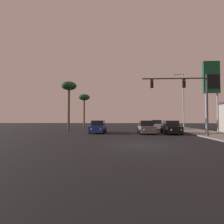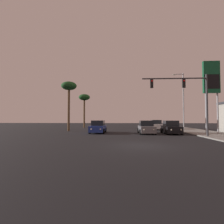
{
  "view_description": "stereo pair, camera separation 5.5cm",
  "coord_description": "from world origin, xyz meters",
  "px_view_note": "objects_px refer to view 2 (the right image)",
  "views": [
    {
      "loc": [
        -1.52,
        -12.84,
        1.96
      ],
      "look_at": [
        -2.87,
        14.28,
        2.95
      ],
      "focal_mm": 28.0,
      "sensor_mm": 36.0,
      "label": 1
    },
    {
      "loc": [
        -1.47,
        -12.83,
        1.96
      ],
      "look_at": [
        -2.87,
        14.28,
        2.95
      ],
      "focal_mm": 28.0,
      "sensor_mm": 36.0,
      "label": 2
    }
  ],
  "objects_px": {
    "car_black": "(171,128)",
    "palm_tree_near": "(69,88)",
    "car_blue": "(98,127)",
    "gas_station_sign": "(211,81)",
    "traffic_light_mast": "(188,92)",
    "car_grey": "(146,128)",
    "palm_tree_mid": "(84,99)",
    "car_white": "(156,125)",
    "street_lamp": "(183,98)"
  },
  "relations": [
    {
      "from": "car_white",
      "to": "street_lamp",
      "type": "relative_size",
      "value": 0.48
    },
    {
      "from": "car_black",
      "to": "car_white",
      "type": "bearing_deg",
      "value": -86.95
    },
    {
      "from": "car_black",
      "to": "traffic_light_mast",
      "type": "xyz_separation_m",
      "value": [
        0.75,
        -3.9,
        3.94
      ]
    },
    {
      "from": "car_black",
      "to": "street_lamp",
      "type": "bearing_deg",
      "value": -120.73
    },
    {
      "from": "traffic_light_mast",
      "to": "street_lamp",
      "type": "height_order",
      "value": "street_lamp"
    },
    {
      "from": "car_blue",
      "to": "palm_tree_near",
      "type": "height_order",
      "value": "palm_tree_near"
    },
    {
      "from": "palm_tree_near",
      "to": "street_lamp",
      "type": "bearing_deg",
      "value": 3.58
    },
    {
      "from": "traffic_light_mast",
      "to": "palm_tree_mid",
      "type": "distance_m",
      "value": 23.49
    },
    {
      "from": "car_black",
      "to": "gas_station_sign",
      "type": "height_order",
      "value": "gas_station_sign"
    },
    {
      "from": "car_black",
      "to": "street_lamp",
      "type": "height_order",
      "value": "street_lamp"
    },
    {
      "from": "car_white",
      "to": "gas_station_sign",
      "type": "relative_size",
      "value": 0.48
    },
    {
      "from": "car_blue",
      "to": "street_lamp",
      "type": "relative_size",
      "value": 0.48
    },
    {
      "from": "gas_station_sign",
      "to": "palm_tree_near",
      "type": "xyz_separation_m",
      "value": [
        -19.45,
        4.61,
        0.07
      ]
    },
    {
      "from": "street_lamp",
      "to": "palm_tree_near",
      "type": "height_order",
      "value": "street_lamp"
    },
    {
      "from": "car_blue",
      "to": "palm_tree_near",
      "type": "bearing_deg",
      "value": -31.62
    },
    {
      "from": "car_black",
      "to": "gas_station_sign",
      "type": "xyz_separation_m",
      "value": [
        4.92,
        -0.45,
        5.86
      ]
    },
    {
      "from": "car_blue",
      "to": "car_black",
      "type": "relative_size",
      "value": 1.0
    },
    {
      "from": "street_lamp",
      "to": "palm_tree_near",
      "type": "distance_m",
      "value": 17.98
    },
    {
      "from": "street_lamp",
      "to": "palm_tree_mid",
      "type": "distance_m",
      "value": 19.71
    },
    {
      "from": "street_lamp",
      "to": "gas_station_sign",
      "type": "distance_m",
      "value": 6.12
    },
    {
      "from": "car_blue",
      "to": "gas_station_sign",
      "type": "bearing_deg",
      "value": 176.46
    },
    {
      "from": "car_white",
      "to": "palm_tree_mid",
      "type": "height_order",
      "value": "palm_tree_mid"
    },
    {
      "from": "traffic_light_mast",
      "to": "palm_tree_mid",
      "type": "relative_size",
      "value": 0.96
    },
    {
      "from": "car_blue",
      "to": "street_lamp",
      "type": "xyz_separation_m",
      "value": [
        12.82,
        4.43,
        4.36
      ]
    },
    {
      "from": "car_grey",
      "to": "car_blue",
      "type": "distance_m",
      "value": 6.4
    },
    {
      "from": "car_blue",
      "to": "palm_tree_mid",
      "type": "xyz_separation_m",
      "value": [
        -4.74,
        13.31,
        5.4
      ]
    },
    {
      "from": "palm_tree_mid",
      "to": "car_grey",
      "type": "bearing_deg",
      "value": -51.66
    },
    {
      "from": "car_black",
      "to": "palm_tree_near",
      "type": "distance_m",
      "value": 16.23
    },
    {
      "from": "car_black",
      "to": "palm_tree_near",
      "type": "bearing_deg",
      "value": -14.26
    },
    {
      "from": "palm_tree_mid",
      "to": "gas_station_sign",
      "type": "bearing_deg",
      "value": -37.36
    },
    {
      "from": "street_lamp",
      "to": "palm_tree_near",
      "type": "xyz_separation_m",
      "value": [
        -17.88,
        -1.12,
        1.57
      ]
    },
    {
      "from": "car_white",
      "to": "traffic_light_mast",
      "type": "height_order",
      "value": "traffic_light_mast"
    },
    {
      "from": "traffic_light_mast",
      "to": "car_white",
      "type": "bearing_deg",
      "value": 94.37
    },
    {
      "from": "traffic_light_mast",
      "to": "palm_tree_near",
      "type": "relative_size",
      "value": 0.89
    },
    {
      "from": "street_lamp",
      "to": "gas_station_sign",
      "type": "relative_size",
      "value": 1.0
    },
    {
      "from": "car_grey",
      "to": "traffic_light_mast",
      "type": "relative_size",
      "value": 0.63
    },
    {
      "from": "palm_tree_near",
      "to": "palm_tree_mid",
      "type": "relative_size",
      "value": 1.08
    },
    {
      "from": "traffic_light_mast",
      "to": "gas_station_sign",
      "type": "relative_size",
      "value": 0.76
    },
    {
      "from": "traffic_light_mast",
      "to": "gas_station_sign",
      "type": "distance_m",
      "value": 5.75
    },
    {
      "from": "car_grey",
      "to": "palm_tree_near",
      "type": "distance_m",
      "value": 13.48
    },
    {
      "from": "traffic_light_mast",
      "to": "car_grey",
      "type": "bearing_deg",
      "value": 133.79
    },
    {
      "from": "car_white",
      "to": "car_grey",
      "type": "bearing_deg",
      "value": 71.63
    },
    {
      "from": "gas_station_sign",
      "to": "palm_tree_mid",
      "type": "height_order",
      "value": "gas_station_sign"
    },
    {
      "from": "car_white",
      "to": "traffic_light_mast",
      "type": "xyz_separation_m",
      "value": [
        0.95,
        -12.4,
        3.94
      ]
    },
    {
      "from": "car_black",
      "to": "palm_tree_mid",
      "type": "xyz_separation_m",
      "value": [
        -14.21,
        14.16,
        5.4
      ]
    },
    {
      "from": "car_black",
      "to": "palm_tree_mid",
      "type": "relative_size",
      "value": 0.61
    },
    {
      "from": "car_white",
      "to": "car_grey",
      "type": "distance_m",
      "value": 8.87
    },
    {
      "from": "car_blue",
      "to": "gas_station_sign",
      "type": "distance_m",
      "value": 15.59
    },
    {
      "from": "car_blue",
      "to": "traffic_light_mast",
      "type": "distance_m",
      "value": 11.93
    },
    {
      "from": "gas_station_sign",
      "to": "palm_tree_near",
      "type": "bearing_deg",
      "value": 166.68
    }
  ]
}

